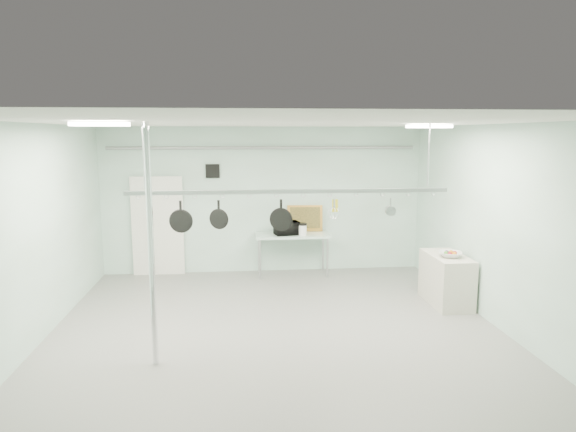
{
  "coord_description": "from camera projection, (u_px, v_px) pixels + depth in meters",
  "views": [
    {
      "loc": [
        -0.58,
        -7.21,
        3.05
      ],
      "look_at": [
        0.24,
        1.0,
        1.72
      ],
      "focal_mm": 32.0,
      "sensor_mm": 36.0,
      "label": 1
    }
  ],
  "objects": [
    {
      "name": "wall_vent",
      "position": [
        213.0,
        171.0,
        11.06
      ],
      "size": [
        0.3,
        0.04,
        0.3
      ],
      "primitive_type": "cube",
      "color": "black",
      "rests_on": "back_wall"
    },
    {
      "name": "light_panel_left",
      "position": [
        100.0,
        124.0,
        6.12
      ],
      "size": [
        0.65,
        0.3,
        0.05
      ],
      "primitive_type": "cube",
      "color": "white",
      "rests_on": "ceiling"
    },
    {
      "name": "pot_rack",
      "position": [
        290.0,
        190.0,
        7.59
      ],
      "size": [
        4.8,
        0.06,
        1.0
      ],
      "color": "#B7B7BC",
      "rests_on": "ceiling"
    },
    {
      "name": "chrome_pole",
      "position": [
        151.0,
        247.0,
        6.62
      ],
      "size": [
        0.08,
        0.08,
        3.2
      ],
      "primitive_type": "cylinder",
      "color": "silver",
      "rests_on": "floor"
    },
    {
      "name": "microwave",
      "position": [
        287.0,
        228.0,
        10.98
      ],
      "size": [
        0.57,
        0.44,
        0.28
      ],
      "primitive_type": "imported",
      "rotation": [
        0.0,
        0.0,
        3.34
      ],
      "color": "black",
      "rests_on": "prep_table"
    },
    {
      "name": "conduit_pipe",
      "position": [
        263.0,
        148.0,
        11.02
      ],
      "size": [
        6.6,
        0.07,
        0.07
      ],
      "primitive_type": "cylinder",
      "rotation": [
        0.0,
        1.57,
        0.0
      ],
      "color": "gray",
      "rests_on": "back_wall"
    },
    {
      "name": "coffee_canister",
      "position": [
        303.0,
        230.0,
        10.89
      ],
      "size": [
        0.21,
        0.21,
        0.22
      ],
      "primitive_type": "cylinder",
      "rotation": [
        0.0,
        0.0,
        0.39
      ],
      "color": "white",
      "rests_on": "prep_table"
    },
    {
      "name": "whisk",
      "position": [
        334.0,
        210.0,
        7.7
      ],
      "size": [
        0.23,
        0.23,
        0.35
      ],
      "primitive_type": null,
      "rotation": [
        0.0,
        0.0,
        -0.3
      ],
      "color": "#B6B6BB",
      "rests_on": "pot_rack"
    },
    {
      "name": "side_cabinet",
      "position": [
        446.0,
        279.0,
        9.24
      ],
      "size": [
        0.6,
        1.2,
        0.9
      ],
      "primitive_type": "cube",
      "color": "beige",
      "rests_on": "floor"
    },
    {
      "name": "fruit_bowl",
      "position": [
        450.0,
        254.0,
        9.01
      ],
      "size": [
        0.5,
        0.5,
        0.1
      ],
      "primitive_type": "imported",
      "rotation": [
        0.0,
        0.0,
        -0.3
      ],
      "color": "silver",
      "rests_on": "side_cabinet"
    },
    {
      "name": "saucepan",
      "position": [
        391.0,
        206.0,
        7.78
      ],
      "size": [
        0.17,
        0.14,
        0.26
      ],
      "primitive_type": null,
      "rotation": [
        0.0,
        0.0,
        -0.44
      ],
      "color": "#B2B3B7",
      "rests_on": "pot_rack"
    },
    {
      "name": "grater",
      "position": [
        335.0,
        206.0,
        7.69
      ],
      "size": [
        0.09,
        0.04,
        0.21
      ],
      "primitive_type": null,
      "rotation": [
        0.0,
        0.0,
        -0.32
      ],
      "color": "yellow",
      "rests_on": "pot_rack"
    },
    {
      "name": "ceiling",
      "position": [
        278.0,
        123.0,
        7.12
      ],
      "size": [
        7.0,
        8.0,
        0.02
      ],
      "primitive_type": "cube",
      "color": "silver",
      "rests_on": "back_wall"
    },
    {
      "name": "skillet_right",
      "position": [
        281.0,
        215.0,
        7.63
      ],
      "size": [
        0.35,
        0.17,
        0.46
      ],
      "primitive_type": null,
      "rotation": [
        0.0,
        0.0,
        -0.33
      ],
      "color": "black",
      "rests_on": "pot_rack"
    },
    {
      "name": "back_wall",
      "position": [
        264.0,
        200.0,
        11.29
      ],
      "size": [
        7.0,
        0.02,
        3.2
      ],
      "primitive_type": "cube",
      "color": "silver",
      "rests_on": "floor"
    },
    {
      "name": "right_wall",
      "position": [
        509.0,
        231.0,
        7.72
      ],
      "size": [
        0.02,
        8.0,
        3.2
      ],
      "primitive_type": "cube",
      "color": "silver",
      "rests_on": "floor"
    },
    {
      "name": "skillet_left",
      "position": [
        181.0,
        217.0,
        7.49
      ],
      "size": [
        0.35,
        0.1,
        0.47
      ],
      "primitive_type": null,
      "rotation": [
        0.0,
        0.0,
        -0.11
      ],
      "color": "black",
      "rests_on": "pot_rack"
    },
    {
      "name": "floor",
      "position": [
        279.0,
        341.0,
        7.63
      ],
      "size": [
        8.0,
        8.0,
        0.0
      ],
      "primitive_type": "plane",
      "color": "gray",
      "rests_on": "ground"
    },
    {
      "name": "skillet_mid",
      "position": [
        219.0,
        214.0,
        7.54
      ],
      "size": [
        0.3,
        0.18,
        0.42
      ],
      "primitive_type": null,
      "rotation": [
        0.0,
        0.0,
        -0.41
      ],
      "color": "black",
      "rests_on": "pot_rack"
    },
    {
      "name": "fruit_cluster",
      "position": [
        451.0,
        252.0,
        9.0
      ],
      "size": [
        0.24,
        0.24,
        0.09
      ],
      "primitive_type": null,
      "color": "maroon",
      "rests_on": "fruit_bowl"
    },
    {
      "name": "prep_table",
      "position": [
        293.0,
        237.0,
        11.09
      ],
      "size": [
        1.6,
        0.7,
        0.91
      ],
      "color": "#ADCBBB",
      "rests_on": "floor"
    },
    {
      "name": "painting_large",
      "position": [
        305.0,
        218.0,
        11.36
      ],
      "size": [
        0.79,
        0.19,
        0.58
      ],
      "primitive_type": "cube",
      "rotation": [
        -0.14,
        0.0,
        -0.07
      ],
      "color": "#C88835",
      "rests_on": "prep_table"
    },
    {
      "name": "light_panel_right",
      "position": [
        429.0,
        126.0,
        7.95
      ],
      "size": [
        0.65,
        0.3,
        0.05
      ],
      "primitive_type": "cube",
      "color": "white",
      "rests_on": "ceiling"
    },
    {
      "name": "painting_small",
      "position": [
        312.0,
        225.0,
        11.4
      ],
      "size": [
        0.3,
        0.1,
        0.25
      ],
      "primitive_type": "cube",
      "rotation": [
        -0.17,
        0.0,
        -0.07
      ],
      "color": "black",
      "rests_on": "prep_table"
    },
    {
      "name": "door",
      "position": [
        158.0,
        227.0,
        11.1
      ],
      "size": [
        1.1,
        0.1,
        2.2
      ],
      "primitive_type": "cube",
      "color": "silver",
      "rests_on": "floor"
    }
  ]
}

